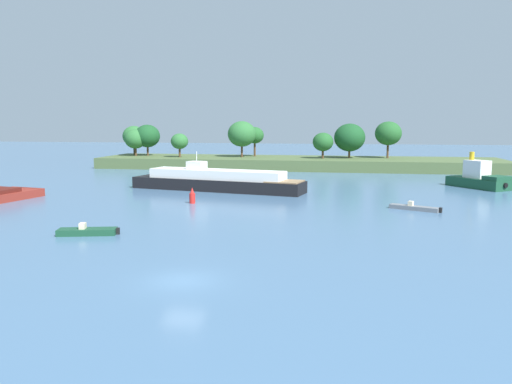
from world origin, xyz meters
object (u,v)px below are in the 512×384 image
tugboat (479,179)px  fishing_skiff (87,231)px  small_motorboat (414,208)px  channel_buoy_red (192,197)px  white_riverboat (217,181)px

tugboat → fishing_skiff: 56.87m
small_motorboat → channel_buoy_red: (-25.51, 0.44, 0.56)m
small_motorboat → fishing_skiff: bearing=-149.0°
fishing_skiff → channel_buoy_red: (3.90, 18.12, 0.52)m
small_motorboat → fishing_skiff: (-29.42, -17.68, 0.04)m
fishing_skiff → white_riverboat: (3.98, 29.97, 1.08)m
tugboat → white_riverboat: bearing=-166.2°
fishing_skiff → white_riverboat: white_riverboat is taller
white_riverboat → fishing_skiff: bearing=-97.6°
channel_buoy_red → fishing_skiff: bearing=-102.2°
small_motorboat → tugboat: bearing=61.1°
small_motorboat → channel_buoy_red: channel_buoy_red is taller
tugboat → white_riverboat: (-37.27, -9.16, 0.01)m
fishing_skiff → white_riverboat: 30.25m
small_motorboat → fishing_skiff: size_ratio=1.03×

